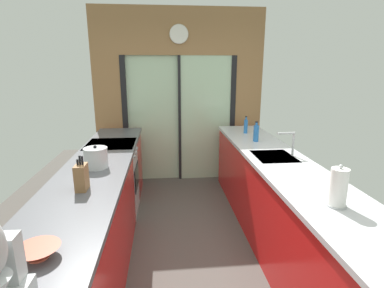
% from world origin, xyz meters
% --- Properties ---
extents(ground_plane, '(5.04, 7.60, 0.02)m').
position_xyz_m(ground_plane, '(0.00, 0.60, -0.01)').
color(ground_plane, '#4C4742').
extents(back_wall_unit, '(2.64, 0.12, 2.70)m').
position_xyz_m(back_wall_unit, '(0.00, 2.40, 1.52)').
color(back_wall_unit, olive).
rests_on(back_wall_unit, ground_plane).
extents(left_counter_run, '(0.62, 3.80, 0.92)m').
position_xyz_m(left_counter_run, '(-0.91, 0.13, 0.47)').
color(left_counter_run, red).
rests_on(left_counter_run, ground_plane).
extents(right_counter_run, '(0.62, 3.80, 0.92)m').
position_xyz_m(right_counter_run, '(0.91, 0.30, 0.46)').
color(right_counter_run, red).
rests_on(right_counter_run, ground_plane).
extents(sink_faucet, '(0.19, 0.02, 0.26)m').
position_xyz_m(sink_faucet, '(1.06, 0.55, 1.09)').
color(sink_faucet, '#B7BABC').
rests_on(sink_faucet, right_counter_run).
extents(oven_range, '(0.60, 0.60, 0.92)m').
position_xyz_m(oven_range, '(-0.91, 1.25, 0.46)').
color(oven_range, '#B7BABC').
rests_on(oven_range, ground_plane).
extents(mixing_bowl, '(0.22, 0.22, 0.06)m').
position_xyz_m(mixing_bowl, '(-0.89, -1.01, 0.95)').
color(mixing_bowl, '#BC4C38').
rests_on(mixing_bowl, left_counter_run).
extents(knife_block, '(0.08, 0.14, 0.27)m').
position_xyz_m(knife_block, '(-0.89, -0.16, 1.02)').
color(knife_block, brown).
rests_on(knife_block, left_counter_run).
extents(stock_pot, '(0.22, 0.22, 0.22)m').
position_xyz_m(stock_pot, '(-0.89, 0.35, 1.02)').
color(stock_pot, '#B7BABC').
rests_on(stock_pot, left_counter_run).
extents(soap_bottle_near, '(0.07, 0.07, 0.25)m').
position_xyz_m(soap_bottle_near, '(0.89, 1.19, 1.03)').
color(soap_bottle_near, '#286BB7').
rests_on(soap_bottle_near, right_counter_run).
extents(soap_bottle_far, '(0.05, 0.05, 0.24)m').
position_xyz_m(soap_bottle_far, '(0.89, 1.67, 1.02)').
color(soap_bottle_far, '#286BB7').
rests_on(soap_bottle_far, right_counter_run).
extents(paper_towel_roll, '(0.13, 0.13, 0.29)m').
position_xyz_m(paper_towel_roll, '(0.89, -0.61, 1.05)').
color(paper_towel_roll, '#B7BABC').
rests_on(paper_towel_roll, right_counter_run).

